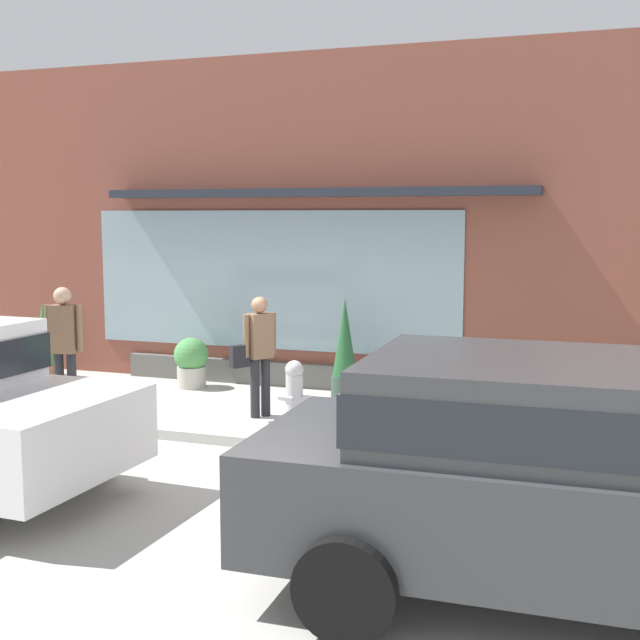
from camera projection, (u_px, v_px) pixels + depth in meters
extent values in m
plane|color=#B2AFA8|center=(229.00, 438.00, 9.54)|extent=(60.00, 60.00, 0.00)
cube|color=#B2B2AD|center=(222.00, 438.00, 9.34)|extent=(14.00, 0.24, 0.12)
cube|color=brown|center=(320.00, 223.00, 12.23)|extent=(14.00, 0.36, 4.91)
cube|color=#8CA5B2|center=(270.00, 280.00, 12.38)|extent=(5.82, 0.03, 2.08)
cube|color=#232833|center=(312.00, 193.00, 11.84)|extent=(6.42, 0.56, 0.12)
cube|color=#605E59|center=(315.00, 376.00, 12.31)|extent=(6.22, 0.20, 0.36)
cylinder|color=#B2B2B7|center=(295.00, 429.00, 9.85)|extent=(0.31, 0.31, 0.06)
cylinder|color=#B2B2B7|center=(294.00, 401.00, 9.81)|extent=(0.21, 0.21, 0.63)
sphere|color=#B2B2B7|center=(294.00, 370.00, 9.76)|extent=(0.22, 0.22, 0.22)
cylinder|color=#B2B2B7|center=(283.00, 397.00, 9.85)|extent=(0.10, 0.09, 0.09)
cylinder|color=#B2B2B7|center=(306.00, 399.00, 9.76)|extent=(0.10, 0.09, 0.09)
cylinder|color=#B2B2B7|center=(290.00, 401.00, 9.67)|extent=(0.09, 0.10, 0.09)
cylinder|color=#232328|center=(255.00, 388.00, 10.48)|extent=(0.12, 0.12, 0.76)
cylinder|color=#232328|center=(266.00, 387.00, 10.57)|extent=(0.12, 0.12, 0.76)
cube|color=brown|center=(260.00, 336.00, 10.44)|extent=(0.34, 0.36, 0.57)
sphere|color=#A37556|center=(259.00, 305.00, 10.39)|extent=(0.21, 0.21, 0.21)
cylinder|color=brown|center=(246.00, 336.00, 10.32)|extent=(0.08, 0.08, 0.54)
cylinder|color=brown|center=(273.00, 333.00, 10.56)|extent=(0.08, 0.08, 0.54)
cube|color=black|center=(239.00, 356.00, 10.32)|extent=(0.22, 0.25, 0.28)
cylinder|color=#232328|center=(60.00, 384.00, 10.58)|extent=(0.12, 0.12, 0.82)
cylinder|color=#232328|center=(72.00, 385.00, 10.56)|extent=(0.12, 0.12, 0.82)
cube|color=brown|center=(64.00, 329.00, 10.48)|extent=(0.35, 0.26, 0.61)
sphere|color=tan|center=(62.00, 296.00, 10.43)|extent=(0.22, 0.22, 0.22)
cylinder|color=brown|center=(48.00, 327.00, 10.51)|extent=(0.08, 0.08, 0.58)
cylinder|color=brown|center=(79.00, 328.00, 10.45)|extent=(0.08, 0.08, 0.58)
cube|color=#383A3D|center=(586.00, 503.00, 5.37)|extent=(4.42, 1.89, 0.75)
cube|color=#383A3D|center=(555.00, 406.00, 5.36)|extent=(2.44, 1.71, 0.60)
cube|color=#1E2328|center=(555.00, 406.00, 5.36)|extent=(2.49, 1.73, 0.33)
cylinder|color=black|center=(409.00, 492.00, 6.71)|extent=(0.66, 0.19, 0.65)
cylinder|color=black|center=(346.00, 589.00, 4.97)|extent=(0.66, 0.19, 0.65)
cylinder|color=black|center=(88.00, 446.00, 8.11)|extent=(0.63, 0.20, 0.62)
cylinder|color=#33473D|center=(483.00, 405.00, 10.61)|extent=(0.28, 0.28, 0.28)
sphere|color=#2D6B33|center=(484.00, 380.00, 10.57)|extent=(0.43, 0.43, 0.43)
cylinder|color=#33473D|center=(617.00, 410.00, 10.33)|extent=(0.30, 0.30, 0.27)
sphere|color=#2D6B33|center=(618.00, 386.00, 10.29)|extent=(0.43, 0.43, 0.43)
cylinder|color=#33473D|center=(345.00, 388.00, 11.45)|extent=(0.38, 0.38, 0.36)
cone|color=#23562D|center=(345.00, 337.00, 11.35)|extent=(0.34, 0.34, 1.08)
cylinder|color=#9E6042|center=(45.00, 370.00, 13.28)|extent=(0.41, 0.41, 0.18)
cone|color=#3D8442|center=(43.00, 334.00, 13.21)|extent=(0.37, 0.37, 0.99)
cylinder|color=#B7B2A3|center=(192.00, 377.00, 12.34)|extent=(0.43, 0.43, 0.32)
sphere|color=#4C934C|center=(191.00, 355.00, 12.30)|extent=(0.51, 0.51, 0.51)
sphere|color=#E5C64C|center=(185.00, 349.00, 12.41)|extent=(0.13, 0.13, 0.13)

